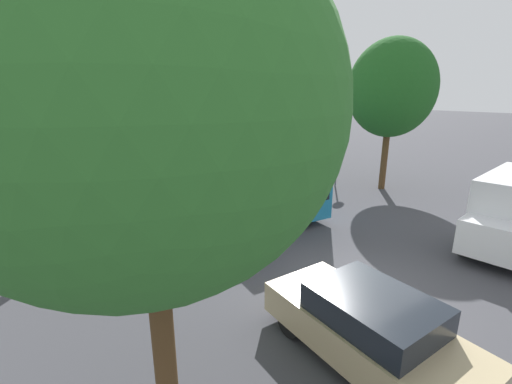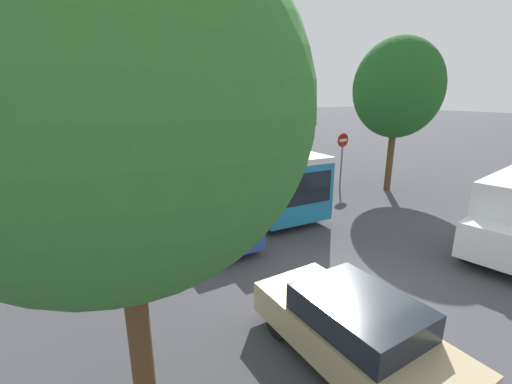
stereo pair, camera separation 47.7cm
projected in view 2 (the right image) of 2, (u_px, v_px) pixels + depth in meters
name	position (u px, v px, depth m)	size (l,w,h in m)	color
ground_plane	(361.00, 292.00, 8.43)	(200.00, 200.00, 0.00)	#3D3D42
articulated_bus	(212.00, 154.00, 18.96)	(3.21, 17.47, 2.58)	teal
city_bus_rear	(90.00, 122.00, 43.64)	(3.26, 11.16, 2.37)	silver
queued_car_tan	(354.00, 330.00, 6.01)	(1.77, 4.00, 1.38)	tan
queued_car_blue	(212.00, 220.00, 11.25)	(1.77, 4.00, 1.38)	#284799
queued_car_green	(171.00, 180.00, 16.36)	(1.87, 4.23, 1.46)	#236638
queued_car_black	(138.00, 162.00, 20.92)	(1.77, 3.99, 1.37)	black
queued_car_silver	(117.00, 148.00, 26.24)	(1.86, 4.21, 1.45)	#B7BABF
queued_car_graphite	(111.00, 139.00, 31.57)	(1.91, 4.32, 1.49)	#47474C
traffic_light	(207.00, 149.00, 14.34)	(0.35, 0.38, 3.40)	#56595E
no_entry_sign	(342.00, 152.00, 17.46)	(0.70, 0.08, 2.82)	#56595E
direction_sign_post	(310.00, 129.00, 21.85)	(0.31, 1.39, 3.60)	#56595E
tree_left_near	(114.00, 119.00, 3.74)	(4.38, 4.38, 6.59)	#51381E
tree_left_mid	(45.00, 93.00, 9.23)	(3.36, 3.36, 6.39)	#51381E
tree_right_near	(398.00, 88.00, 16.14)	(4.12, 4.12, 7.30)	#51381E
tree_right_mid	(278.00, 98.00, 24.77)	(3.42, 3.42, 6.09)	#51381E
tree_right_far	(225.00, 103.00, 32.26)	(3.47, 3.47, 6.01)	#51381E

